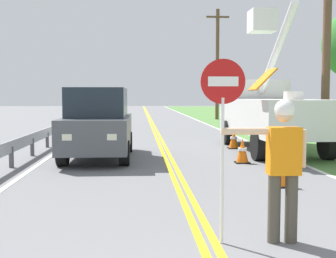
{
  "coord_description": "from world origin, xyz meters",
  "views": [
    {
      "loc": [
        -0.87,
        -2.24,
        1.87
      ],
      "look_at": [
        -0.28,
        6.71,
        1.2
      ],
      "focal_mm": 47.45,
      "sensor_mm": 36.0,
      "label": 1
    }
  ],
  "objects": [
    {
      "name": "traffic_cone_mid",
      "position": [
        2.01,
        9.87,
        0.34
      ],
      "size": [
        0.4,
        0.4,
        0.7
      ],
      "color": "orange",
      "rests_on": "ground"
    },
    {
      "name": "utility_pole_near",
      "position": [
        5.47,
        12.52,
        4.11
      ],
      "size": [
        1.8,
        0.28,
        7.86
      ],
      "color": "brown",
      "rests_on": "ground"
    },
    {
      "name": "stop_sign_paddle",
      "position": [
        0.17,
        3.23,
        1.71
      ],
      "size": [
        0.56,
        0.04,
        2.33
      ],
      "color": "silver",
      "rests_on": "ground"
    },
    {
      "name": "traffic_cone_tail",
      "position": [
        2.49,
        13.24,
        0.34
      ],
      "size": [
        0.4,
        0.4,
        0.7
      ],
      "color": "orange",
      "rests_on": "ground"
    },
    {
      "name": "utility_pole_mid",
      "position": [
        5.32,
        32.59,
        4.49
      ],
      "size": [
        1.8,
        0.28,
        8.62
      ],
      "color": "brown",
      "rests_on": "ground"
    },
    {
      "name": "flagger_worker",
      "position": [
        0.94,
        3.21,
        1.05
      ],
      "size": [
        1.09,
        0.25,
        1.83
      ],
      "color": "#474238",
      "rests_on": "ground"
    },
    {
      "name": "centerline_yellow_right",
      "position": [
        0.09,
        20.0,
        0.01
      ],
      "size": [
        0.11,
        110.0,
        0.01
      ],
      "primitive_type": "cube",
      "color": "yellow",
      "rests_on": "ground"
    },
    {
      "name": "edge_line_left",
      "position": [
        -3.6,
        20.0,
        0.01
      ],
      "size": [
        0.12,
        110.0,
        0.01
      ],
      "primitive_type": "cube",
      "color": "silver",
      "rests_on": "ground"
    },
    {
      "name": "guardrail_left_shoulder",
      "position": [
        -4.2,
        15.21,
        0.52
      ],
      "size": [
        0.1,
        32.0,
        0.71
      ],
      "color": "#9EA0A3",
      "rests_on": "ground"
    },
    {
      "name": "traffic_cone_lead",
      "position": [
        2.05,
        6.63,
        0.34
      ],
      "size": [
        0.4,
        0.4,
        0.7
      ],
      "color": "orange",
      "rests_on": "ground"
    },
    {
      "name": "centerline_yellow_left",
      "position": [
        -0.09,
        20.0,
        0.01
      ],
      "size": [
        0.11,
        110.0,
        0.01
      ],
      "primitive_type": "cube",
      "color": "yellow",
      "rests_on": "ground"
    },
    {
      "name": "utility_bucket_truck",
      "position": [
        3.61,
        12.88,
        1.4
      ],
      "size": [
        2.67,
        6.83,
        4.97
      ],
      "color": "silver",
      "rests_on": "ground"
    },
    {
      "name": "edge_line_right",
      "position": [
        3.6,
        20.0,
        0.01
      ],
      "size": [
        0.12,
        110.0,
        0.01
      ],
      "primitive_type": "cube",
      "color": "silver",
      "rests_on": "ground"
    },
    {
      "name": "oncoming_suv_nearest",
      "position": [
        -2.07,
        11.07,
        1.06
      ],
      "size": [
        1.95,
        4.62,
        2.1
      ],
      "color": "#4C5156",
      "rests_on": "ground"
    }
  ]
}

